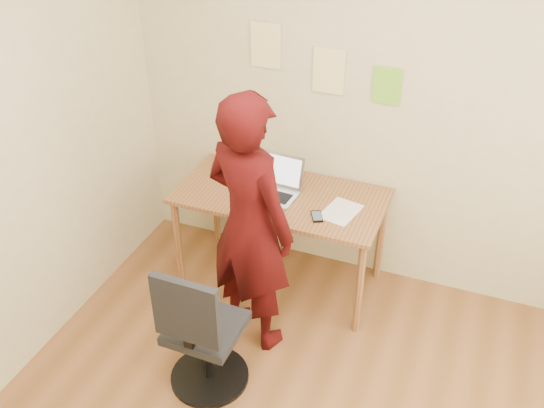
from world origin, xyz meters
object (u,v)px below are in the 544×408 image
at_px(laptop, 274,186).
at_px(person, 250,225).
at_px(office_chair, 201,338).
at_px(desk, 281,205).
at_px(phone, 317,216).

height_order(laptop, person, person).
bearing_deg(person, office_chair, 100.81).
height_order(desk, laptop, laptop).
bearing_deg(office_chair, person, 81.87).
bearing_deg(person, phone, -108.41).
bearing_deg(person, laptop, -64.42).
bearing_deg(laptop, office_chair, -86.92).
distance_m(office_chair, person, 0.71).
height_order(office_chair, person, person).
relative_size(desk, person, 0.82).
xyz_separation_m(desk, office_chair, (-0.07, -1.08, -0.26)).
bearing_deg(phone, person, -154.16).
bearing_deg(desk, person, -88.85).
height_order(desk, phone, phone).
bearing_deg(laptop, desk, -5.61).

